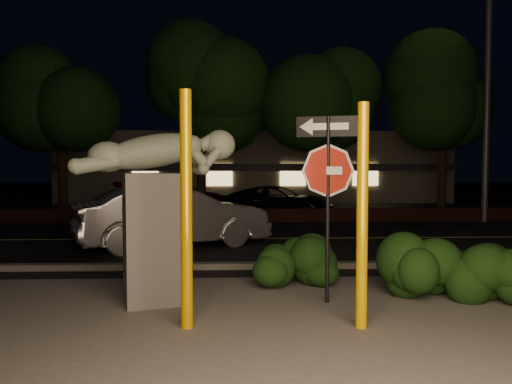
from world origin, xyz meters
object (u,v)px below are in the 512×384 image
sculpture (153,196)px  streetlight (482,38)px  yellow_pole_left (186,211)px  parked_car_dark (277,202)px  silver_sedan (173,216)px  parked_car_darkred (176,197)px  parked_car_red (177,198)px  signpost (328,171)px  yellow_pole_right (362,217)px

sculpture → streetlight: size_ratio=0.23×
yellow_pole_left → parked_car_dark: 14.14m
silver_sedan → parked_car_darkred: 8.46m
yellow_pole_left → parked_car_darkred: yellow_pole_left is taller
streetlight → silver_sedan: 13.24m
silver_sedan → parked_car_red: bearing=-18.0°
signpost → sculpture: 2.65m
streetlight → silver_sedan: size_ratio=2.32×
yellow_pole_left → streetlight: streetlight is taller
yellow_pole_right → parked_car_darkred: yellow_pole_right is taller
parked_car_dark → parked_car_red: bearing=97.2°
yellow_pole_left → yellow_pole_right: 2.23m
yellow_pole_left → parked_car_dark: (2.28, 13.92, -0.90)m
yellow_pole_left → yellow_pole_right: bearing=-2.2°
sculpture → silver_sedan: 5.35m
sculpture → parked_car_red: bearing=78.8°
sculpture → silver_sedan: size_ratio=0.54×
yellow_pole_right → parked_car_red: size_ratio=0.68×
yellow_pole_right → parked_car_dark: yellow_pole_right is taller
silver_sedan → signpost: bearing=-175.0°
parked_car_red → parked_car_dark: 4.32m
parked_car_red → parked_car_dark: parked_car_red is taller
yellow_pole_right → parked_car_darkred: size_ratio=0.56×
yellow_pole_left → streetlight: size_ratio=0.27×
streetlight → parked_car_dark: 9.74m
yellow_pole_left → parked_car_dark: yellow_pole_left is taller
yellow_pole_left → silver_sedan: 6.61m
yellow_pole_left → yellow_pole_right: (2.23, -0.08, -0.08)m
streetlight → parked_car_darkred: 13.36m
parked_car_dark → sculpture: bearing=-172.2°
parked_car_red → parked_car_dark: (4.20, -1.00, -0.09)m
signpost → yellow_pole_left: bearing=-134.8°
yellow_pole_right → parked_car_red: yellow_pole_right is taller
yellow_pole_right → signpost: yellow_pole_right is taller
sculpture → parked_car_dark: bearing=60.6°
yellow_pole_left → signpost: size_ratio=1.08×
streetlight → parked_car_darkred: size_ratio=2.20×
sculpture → silver_sedan: (-0.39, 5.27, -0.83)m
yellow_pole_left → sculpture: size_ratio=1.15×
yellow_pole_left → streetlight: 16.06m
parked_car_darkred → parked_car_dark: bearing=-118.3°
yellow_pole_left → sculpture: bearing=116.9°
signpost → streetlight: size_ratio=0.25×
sculpture → parked_car_darkred: (-1.35, 13.68, -0.89)m
yellow_pole_right → parked_car_dark: 14.03m
yellow_pole_left → sculpture: yellow_pole_left is taller
parked_car_dark → yellow_pole_left: bearing=-168.7°
signpost → silver_sedan: bearing=135.8°
yellow_pole_left → parked_car_darkred: 15.05m
silver_sedan → yellow_pole_left: bearing=164.7°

